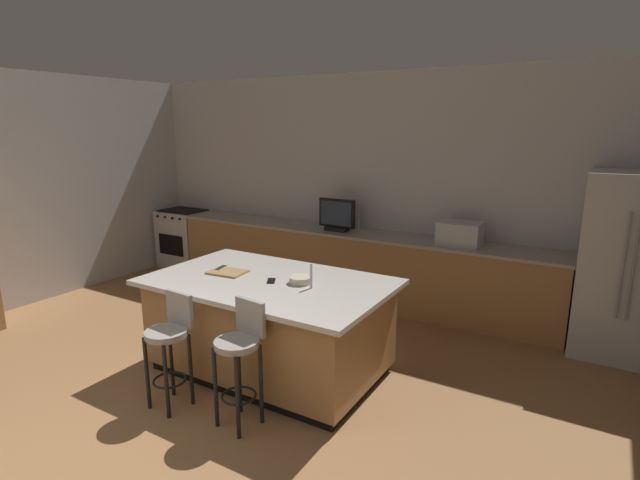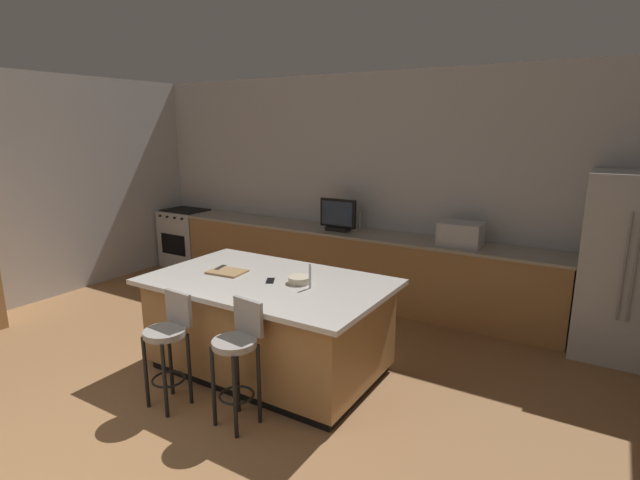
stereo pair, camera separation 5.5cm
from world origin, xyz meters
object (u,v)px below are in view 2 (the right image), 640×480
Objects in this scene: microwave at (461,234)px; tv_remote at (220,268)px; bar_stool_left at (169,340)px; bar_stool_right at (238,352)px; kitchen_island at (269,324)px; tv_monitor at (338,216)px; cutting_board at (227,272)px; range_oven at (187,238)px; fruit_bowl at (300,280)px; refrigerator at (627,267)px; cell_phone at (270,281)px.

microwave is 2.77m from tv_remote.
bar_stool_left is 0.97× the size of bar_stool_right.
kitchen_island is 0.87m from bar_stool_right.
tv_monitor is 3.04m from bar_stool_right.
tv_monitor is 3.04m from bar_stool_left.
cutting_board is at bearing -126.77° from microwave.
range_oven is 4.60× the size of fruit_bowl.
fruit_bowl is (-2.52, -2.01, 0.01)m from refrigerator.
range_oven reaches higher than kitchen_island.
refrigerator is at bearing 36.42° from kitchen_island.
tv_remote is (-1.77, -2.13, -0.14)m from microwave.
cutting_board is at bearing -90.71° from tv_monitor.
cell_phone is at bearing 69.75° from bar_stool_left.
tv_remote is at bearing -94.50° from tv_monitor.
microwave is 2.73m from cutting_board.
tv_remote is at bearing -37.95° from range_oven.
cell_phone is 0.65m from tv_remote.
bar_stool_right is 1.27m from tv_remote.
kitchen_island is at bearing 3.51° from cutting_board.
range_oven is at bearing 147.09° from kitchen_island.
cutting_board is at bearing -176.49° from kitchen_island.
bar_stool_right is 0.88m from cell_phone.
fruit_bowl is at bearing -141.37° from refrigerator.
kitchen_island is 2.25m from tv_monitor.
cell_phone is at bearing -32.78° from range_oven.
range_oven is 0.95× the size of bar_stool_right.
fruit_bowl is 0.91m from tv_remote.
refrigerator is 4.00m from tv_remote.
tv_monitor is 0.54× the size of bar_stool_left.
bar_stool_right is at bearing -56.13° from tv_remote.
cell_phone is at bearing 0.89° from cutting_board.
microwave is 2.45m from cell_phone.
bar_stool_left is at bearing -164.89° from bar_stool_right.
tv_monitor reaches higher than fruit_bowl.
microwave is 0.49× the size of bar_stool_right.
cell_phone is (0.05, -0.02, 0.45)m from kitchen_island.
bar_stool_right is at bearing -106.07° from microwave.
microwave is at bearing 31.51° from cell_phone.
refrigerator reaches higher than cell_phone.
bar_stool_left is 1.01m from cell_phone.
fruit_bowl is 0.28m from cell_phone.
refrigerator is 1.97× the size of range_oven.
range_oven reaches higher than tv_remote.
fruit_bowl is 0.78m from cutting_board.
refrigerator is at bearing 38.63° from fruit_bowl.
refrigerator reaches higher than kitchen_island.
cutting_board is (-1.63, -2.18, -0.15)m from microwave.
range_oven is (-3.33, 2.15, 0.01)m from kitchen_island.
tv_monitor reaches higher than kitchen_island.
refrigerator is 1.94× the size of bar_stool_left.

